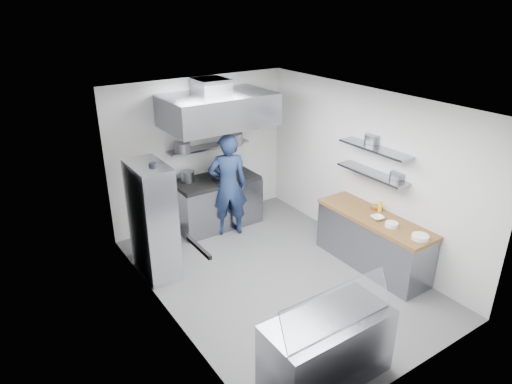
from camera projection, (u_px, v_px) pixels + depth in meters
floor at (277, 276)px, 7.29m from camera, size 5.00×5.00×0.00m
ceiling at (281, 102)px, 6.17m from camera, size 5.00×5.00×0.00m
wall_back at (200, 152)px, 8.63m from camera, size 3.60×2.80×0.02m
wall_front at (419, 276)px, 4.83m from camera, size 3.60×2.80×0.02m
wall_left at (165, 228)px, 5.81m from camera, size 2.80×5.00×0.02m
wall_right at (365, 172)px, 7.65m from camera, size 2.80×5.00×0.02m
gas_range at (217, 203)px, 8.76m from camera, size 1.60×0.80×0.90m
cooktop at (216, 180)px, 8.57m from camera, size 1.57×0.78×0.06m
stock_pot_left at (187, 176)px, 8.38m from camera, size 0.25×0.25×0.20m
stock_pot_mid at (221, 171)px, 8.60m from camera, size 0.38×0.38×0.24m
stock_pot_right at (236, 164)px, 9.04m from camera, size 0.25×0.25×0.16m
over_range_shelf at (209, 147)px, 8.52m from camera, size 1.60×0.30×0.04m
shelf_pot_a at (182, 148)px, 8.12m from camera, size 0.28×0.28×0.18m
shelf_pot_b at (234, 139)px, 8.52m from camera, size 0.32×0.32×0.22m
extractor_hood at (218, 110)px, 7.89m from camera, size 1.90×1.15×0.55m
hood_duct at (211, 86)px, 7.91m from camera, size 0.55×0.55×0.24m
red_firebox at (138, 164)px, 7.94m from camera, size 0.22×0.10×0.26m
chef at (228, 185)px, 8.24m from camera, size 0.82×0.69×1.93m
wire_rack at (153, 221)px, 7.04m from camera, size 0.50×0.90×1.85m
rack_bin_a at (156, 230)px, 7.03m from camera, size 0.16×0.20×0.18m
rack_bin_b at (145, 193)px, 7.07m from camera, size 0.15×0.19×0.17m
rack_jar at (153, 169)px, 6.64m from camera, size 0.12×0.12×0.18m
knife_strip at (199, 247)px, 5.08m from camera, size 0.04×0.55×0.05m
prep_counter_base at (372, 243)px, 7.42m from camera, size 0.62×2.00×0.84m
prep_counter_top at (375, 218)px, 7.24m from camera, size 0.65×2.04×0.06m
plate_stack_a at (420, 237)px, 6.56m from camera, size 0.24×0.24×0.06m
plate_stack_b at (392, 224)px, 6.92m from camera, size 0.20×0.20×0.06m
copper_pan at (376, 207)px, 7.47m from camera, size 0.17×0.17×0.06m
squeeze_bottle at (380, 207)px, 7.35m from camera, size 0.06×0.06×0.18m
mixing_bowl at (377, 218)px, 7.14m from camera, size 0.23×0.23×0.05m
wall_shelf_lower at (372, 174)px, 7.30m from camera, size 0.30×1.30×0.04m
wall_shelf_upper at (375, 149)px, 7.13m from camera, size 0.30×1.30×0.04m
shelf_pot_c at (398, 175)px, 7.04m from camera, size 0.24×0.24×0.10m
shelf_pot_d at (373, 139)px, 7.32m from camera, size 0.28×0.28×0.14m
display_case at (327, 349)px, 5.20m from camera, size 1.50×0.70×0.85m
display_glass at (338, 308)px, 4.85m from camera, size 1.47×0.19×0.42m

